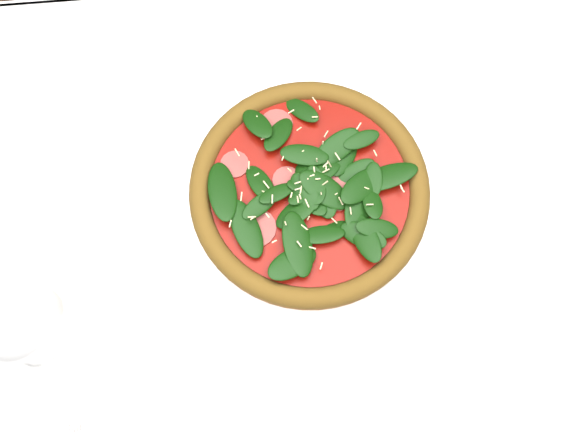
{
  "coord_description": "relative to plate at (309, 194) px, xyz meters",
  "views": [
    {
      "loc": [
        -0.02,
        -0.17,
        1.47
      ],
      "look_at": [
        0.0,
        0.06,
        0.77
      ],
      "focal_mm": 40.0,
      "sensor_mm": 36.0,
      "label": 1
    }
  ],
  "objects": [
    {
      "name": "ground",
      "position": [
        -0.03,
        -0.09,
        -0.76
      ],
      "size": [
        6.0,
        6.0,
        0.0
      ],
      "primitive_type": "plane",
      "color": "brown",
      "rests_on": "ground"
    },
    {
      "name": "dining_table",
      "position": [
        -0.03,
        -0.09,
        -0.11
      ],
      "size": [
        1.21,
        0.81,
        0.75
      ],
      "color": "white",
      "rests_on": "ground"
    },
    {
      "name": "plate",
      "position": [
        0.0,
        0.0,
        0.0
      ],
      "size": [
        0.33,
        0.33,
        0.01
      ],
      "color": "white",
      "rests_on": "dining_table"
    },
    {
      "name": "pizza",
      "position": [
        -0.0,
        0.0,
        0.02
      ],
      "size": [
        0.31,
        0.31,
        0.04
      ],
      "rotation": [
        0.0,
        0.0,
        0.11
      ],
      "color": "brown",
      "rests_on": "plate"
    },
    {
      "name": "wine_glass",
      "position": [
        -0.28,
        -0.15,
        0.15
      ],
      "size": [
        0.09,
        0.09,
        0.22
      ],
      "color": "white",
      "rests_on": "dining_table"
    }
  ]
}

